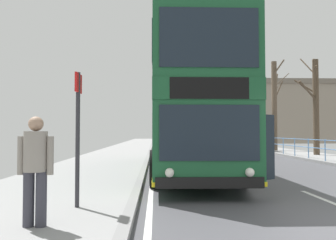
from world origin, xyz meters
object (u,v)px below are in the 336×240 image
(pedestrian_companion, at_px, (35,164))
(bare_tree_far_02, at_px, (315,104))
(double_decker_bus_main, at_px, (188,110))
(bare_tree_far_00, at_px, (275,104))
(bus_stop_sign_near, at_px, (78,123))
(background_building_00, at_px, (282,113))
(background_bus_far_lane, at_px, (232,131))

(pedestrian_companion, bearing_deg, bare_tree_far_02, 53.46)
(double_decker_bus_main, relative_size, bare_tree_far_00, 1.57)
(double_decker_bus_main, relative_size, bus_stop_sign_near, 4.31)
(double_decker_bus_main, distance_m, pedestrian_companion, 8.20)
(bare_tree_far_02, distance_m, background_building_00, 31.87)
(bus_stop_sign_near, distance_m, bare_tree_far_02, 18.52)
(background_bus_far_lane, bearing_deg, pedestrian_companion, -108.98)
(bus_stop_sign_near, bearing_deg, pedestrian_companion, -103.81)
(bare_tree_far_02, bearing_deg, background_building_00, 73.00)
(background_bus_far_lane, bearing_deg, bare_tree_far_00, -51.92)
(bus_stop_sign_near, bearing_deg, background_building_00, 65.26)
(pedestrian_companion, bearing_deg, background_building_00, 65.55)
(pedestrian_companion, height_order, background_building_00, background_building_00)
(double_decker_bus_main, height_order, pedestrian_companion, double_decker_bus_main)
(background_building_00, bearing_deg, bus_stop_sign_near, -114.74)
(background_bus_far_lane, bearing_deg, double_decker_bus_main, -107.84)
(double_decker_bus_main, distance_m, bare_tree_far_00, 15.89)
(background_bus_far_lane, xyz_separation_m, background_building_00, (12.62, 21.79, 2.91))
(pedestrian_companion, relative_size, bus_stop_sign_near, 0.65)
(bus_stop_sign_near, xyz_separation_m, bare_tree_far_02, (11.40, 14.51, 1.60))
(pedestrian_companion, bearing_deg, double_decker_bus_main, 68.50)
(bare_tree_far_00, bearing_deg, bare_tree_far_02, -82.57)
(bare_tree_far_02, bearing_deg, bare_tree_far_00, 97.43)
(background_bus_far_lane, height_order, bus_stop_sign_near, background_bus_far_lane)
(double_decker_bus_main, bearing_deg, background_building_00, 64.99)
(pedestrian_companion, height_order, bare_tree_far_02, bare_tree_far_02)
(background_bus_far_lane, relative_size, bus_stop_sign_near, 3.89)
(background_bus_far_lane, relative_size, pedestrian_companion, 6.03)
(double_decker_bus_main, xyz_separation_m, pedestrian_companion, (-2.97, -7.53, -1.32))
(background_bus_far_lane, xyz_separation_m, bare_tree_far_00, (2.61, -3.33, 2.11))
(background_bus_far_lane, distance_m, bare_tree_far_00, 4.73)
(background_bus_far_lane, height_order, background_building_00, background_building_00)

